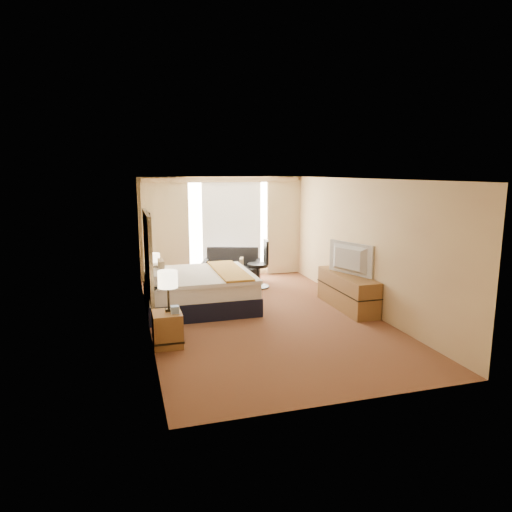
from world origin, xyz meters
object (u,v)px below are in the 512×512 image
object	(u,v)px
nightstand_left	(167,329)
nightstand_right	(156,290)
media_dresser	(347,291)
lamp_right	(154,259)
floor_lamp	(148,234)
lamp_left	(168,280)
desk_chair	(260,267)
television	(347,259)
bed	(199,290)
loveseat	(232,272)

from	to	relation	value
nightstand_left	nightstand_right	world-z (taller)	same
media_dresser	lamp_right	world-z (taller)	lamp_right
floor_lamp	lamp_left	xyz separation A→B (m)	(0.07, -4.30, -0.18)
nightstand_left	desk_chair	size ratio (longest dim) A/B	0.48
television	media_dresser	bearing A→B (deg)	-78.87
nightstand_left	lamp_left	size ratio (longest dim) A/B	0.84
bed	loveseat	world-z (taller)	bed
television	desk_chair	bearing A→B (deg)	8.27
media_dresser	desk_chair	distance (m)	2.42
nightstand_right	television	size ratio (longest dim) A/B	0.49
desk_chair	nightstand_right	bearing A→B (deg)	-156.97
loveseat	desk_chair	distance (m)	0.83
nightstand_left	lamp_right	distance (m)	2.55
nightstand_left	floor_lamp	size ratio (longest dim) A/B	0.31
nightstand_left	loveseat	world-z (taller)	loveseat
nightstand_left	lamp_left	xyz separation A→B (m)	(0.04, 0.05, 0.78)
nightstand_left	floor_lamp	bearing A→B (deg)	90.40
loveseat	media_dresser	bearing A→B (deg)	-37.78
floor_lamp	lamp_right	xyz separation A→B (m)	(0.01, -1.90, -0.28)
nightstand_left	floor_lamp	world-z (taller)	floor_lamp
nightstand_right	lamp_left	world-z (taller)	lamp_left
media_dresser	bed	bearing A→B (deg)	163.62
desk_chair	lamp_left	world-z (taller)	lamp_left
nightstand_right	loveseat	world-z (taller)	loveseat
nightstand_right	lamp_left	xyz separation A→B (m)	(0.04, -2.45, 0.78)
bed	floor_lamp	size ratio (longest dim) A/B	1.22
loveseat	nightstand_left	bearing A→B (deg)	-98.61
nightstand_left	bed	distance (m)	2.07
nightstand_left	television	size ratio (longest dim) A/B	0.49
loveseat	lamp_left	xyz separation A→B (m)	(-1.90, -3.67, 0.77)
nightstand_left	desk_chair	bearing A→B (deg)	51.61
loveseat	lamp_left	distance (m)	4.21
desk_chair	media_dresser	bearing A→B (deg)	-51.33
media_dresser	lamp_left	distance (m)	3.86
media_dresser	floor_lamp	world-z (taller)	floor_lamp
lamp_left	floor_lamp	bearing A→B (deg)	90.91
floor_lamp	nightstand_left	bearing A→B (deg)	-89.60
loveseat	desk_chair	size ratio (longest dim) A/B	1.37
nightstand_right	bed	world-z (taller)	bed
desk_chair	lamp_left	bearing A→B (deg)	-119.85
bed	media_dresser	bearing A→B (deg)	-16.38
nightstand_right	media_dresser	size ratio (longest dim) A/B	0.31
nightstand_left	media_dresser	distance (m)	3.85
loveseat	lamp_right	xyz separation A→B (m)	(-1.96, -1.27, 0.67)
bed	floor_lamp	distance (m)	2.73
television	floor_lamp	bearing A→B (deg)	27.43
loveseat	desk_chair	bearing A→B (deg)	-27.83
loveseat	lamp_right	distance (m)	2.43
nightstand_right	media_dresser	bearing A→B (deg)	-21.40
nightstand_left	loveseat	distance (m)	4.20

